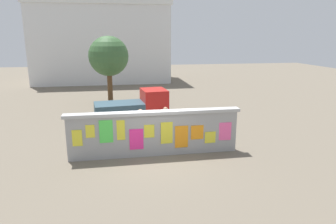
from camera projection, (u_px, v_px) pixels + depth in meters
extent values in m
plane|color=#6B6051|center=(139.00, 108.00, 19.44)|extent=(60.00, 60.00, 0.00)
cube|color=#9A9A9A|center=(155.00, 135.00, 11.60)|extent=(6.47, 0.30, 1.63)
cube|color=#ACACAC|center=(154.00, 113.00, 11.38)|extent=(6.67, 0.42, 0.12)
cube|color=yellow|center=(77.00, 138.00, 10.95)|extent=(0.36, 0.02, 0.61)
cube|color=yellow|center=(90.00, 131.00, 10.97)|extent=(0.32, 0.01, 0.48)
cube|color=#4CD84C|center=(106.00, 132.00, 11.07)|extent=(0.49, 0.03, 0.86)
cube|color=yellow|center=(121.00, 130.00, 11.16)|extent=(0.30, 0.02, 0.75)
cube|color=#F42D8C|center=(136.00, 139.00, 11.35)|extent=(0.52, 0.02, 0.80)
cube|color=yellow|center=(149.00, 131.00, 11.36)|extent=(0.38, 0.02, 0.50)
cube|color=yellow|center=(167.00, 133.00, 11.49)|extent=(0.46, 0.04, 0.84)
cube|color=orange|center=(182.00, 137.00, 11.63)|extent=(0.52, 0.03, 0.87)
cube|color=orange|center=(197.00, 132.00, 11.70)|extent=(0.50, 0.03, 0.56)
cube|color=yellow|center=(210.00, 137.00, 11.85)|extent=(0.44, 0.03, 0.46)
cube|color=#F9599E|center=(225.00, 131.00, 11.89)|extent=(0.49, 0.04, 0.72)
cylinder|color=black|center=(153.00, 115.00, 16.44)|extent=(0.72, 0.27, 0.70)
cylinder|color=black|center=(159.00, 121.00, 15.23)|extent=(0.72, 0.27, 0.70)
cylinder|color=black|center=(106.00, 118.00, 15.77)|extent=(0.72, 0.27, 0.70)
cylinder|color=black|center=(109.00, 125.00, 14.56)|extent=(0.72, 0.27, 0.70)
cube|color=red|center=(154.00, 104.00, 15.63)|extent=(1.35, 1.62, 1.50)
cube|color=#334C59|center=(119.00, 112.00, 15.22)|extent=(2.55, 1.75, 0.90)
cylinder|color=black|center=(193.00, 135.00, 13.24)|extent=(0.61, 0.17, 0.60)
cylinder|color=black|center=(220.00, 132.00, 13.61)|extent=(0.61, 0.19, 0.60)
cube|color=#1933A5|center=(207.00, 127.00, 13.36)|extent=(1.02, 0.36, 0.32)
cube|color=black|center=(211.00, 123.00, 13.37)|extent=(0.58, 0.29, 0.10)
cube|color=#262626|center=(195.00, 122.00, 13.14)|extent=(0.11, 0.56, 0.03)
cylinder|color=black|center=(104.00, 141.00, 12.35)|extent=(0.66, 0.16, 0.66)
cylinder|color=black|center=(78.00, 141.00, 12.36)|extent=(0.66, 0.16, 0.66)
cube|color=#1933A5|center=(91.00, 137.00, 12.31)|extent=(0.94, 0.21, 0.06)
cylinder|color=#1933A5|center=(87.00, 132.00, 12.26)|extent=(0.03, 0.03, 0.40)
cube|color=black|center=(86.00, 127.00, 12.21)|extent=(0.21, 0.11, 0.05)
cube|color=black|center=(102.00, 128.00, 12.22)|extent=(0.12, 0.44, 0.03)
cylinder|color=yellow|center=(143.00, 137.00, 12.58)|extent=(0.12, 0.12, 0.80)
cylinder|color=yellow|center=(139.00, 138.00, 12.48)|extent=(0.12, 0.12, 0.80)
cylinder|color=#338CBF|center=(141.00, 121.00, 12.36)|extent=(0.45, 0.45, 0.60)
sphere|color=#8C664C|center=(140.00, 112.00, 12.26)|extent=(0.22, 0.22, 0.22)
cylinder|color=#D83F72|center=(164.00, 135.00, 12.84)|extent=(0.12, 0.12, 0.80)
cylinder|color=#D83F72|center=(167.00, 135.00, 12.95)|extent=(0.12, 0.12, 0.80)
cylinder|color=#D83F72|center=(166.00, 119.00, 12.72)|extent=(0.46, 0.46, 0.60)
sphere|color=#8C664C|center=(166.00, 110.00, 12.62)|extent=(0.22, 0.22, 0.22)
cylinder|color=brown|center=(110.00, 87.00, 20.64)|extent=(0.34, 0.34, 2.28)
sphere|color=#375E32|center=(109.00, 56.00, 20.14)|extent=(2.65, 2.65, 2.65)
cube|color=silver|center=(102.00, 45.00, 30.90)|extent=(12.98, 6.90, 7.30)
cube|color=silver|center=(100.00, 4.00, 29.96)|extent=(13.28, 7.20, 0.50)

